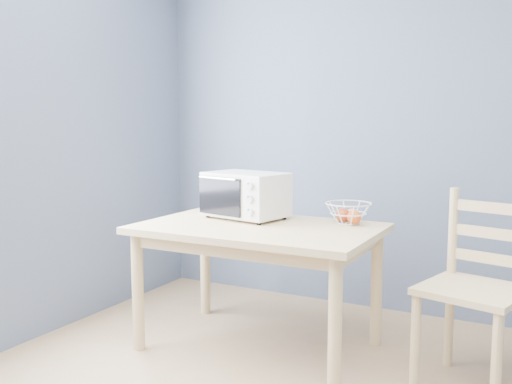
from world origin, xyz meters
The scene contains 5 objects.
room centered at (0.00, 0.00, 1.30)m, with size 4.01×4.51×2.61m.
dining_table centered at (-0.69, 1.19, 0.65)m, with size 1.40×0.90×0.75m.
toaster_oven centered at (-0.89, 1.38, 0.90)m, with size 0.56×0.44×0.29m.
fruit_basket centered at (-0.22, 1.49, 0.82)m, with size 0.34×0.34×0.13m.
dining_chair centered at (0.54, 1.24, 0.50)m, with size 0.57×0.57×1.01m.
Camera 1 is at (0.85, -1.77, 1.36)m, focal length 40.00 mm.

